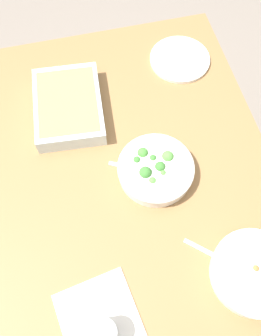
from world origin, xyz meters
name	(u,v)px	position (x,y,z in m)	size (l,w,h in m)	color
ground_plane	(130,231)	(0.00, 0.00, 0.00)	(6.00, 6.00, 0.00)	slate
dining_table	(130,179)	(0.00, 0.00, 0.65)	(1.20, 0.90, 0.74)	olive
placemat	(104,333)	(-0.44, 0.18, 0.74)	(0.28, 0.20, 0.00)	silver
stew_bowl	(254,273)	(-0.39, -0.25, 0.77)	(0.24, 0.24, 0.06)	white
broccoli_bowl	(155,169)	(-0.04, -0.07, 0.77)	(0.24, 0.24, 0.07)	white
baking_dish	(68,106)	(0.26, 0.15, 0.77)	(0.32, 0.24, 0.06)	silver
drink_cup	(103,333)	(-0.44, 0.18, 0.78)	(0.07, 0.07, 0.08)	#B2BCC6
side_plate	(180,59)	(0.39, -0.28, 0.75)	(0.22, 0.22, 0.01)	white
spoon_by_stew	(221,259)	(-0.34, -0.18, 0.74)	(0.13, 0.14, 0.01)	silver
fork_on_table	(141,170)	(-0.01, -0.03, 0.74)	(0.09, 0.17, 0.01)	silver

